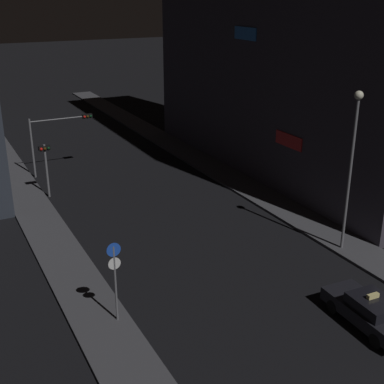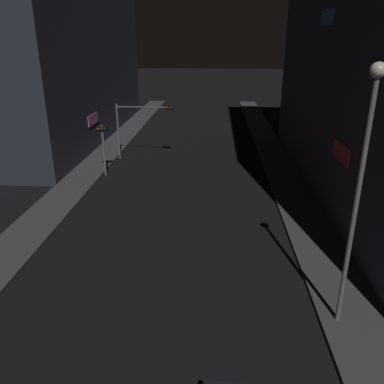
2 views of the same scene
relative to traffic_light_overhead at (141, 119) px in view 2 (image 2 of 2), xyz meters
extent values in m
cube|color=#424247|center=(-3.56, -0.33, -3.38)|extent=(2.56, 67.98, 0.16)
cube|color=#424247|center=(11.38, -0.33, -3.38)|extent=(2.56, 67.98, 0.16)
cube|color=#282D38|center=(-9.91, 8.50, 4.77)|extent=(10.13, 31.50, 16.45)
cube|color=#D859B2|center=(-4.80, 2.19, -0.50)|extent=(0.08, 2.80, 0.90)
cube|color=red|center=(12.62, -12.67, 0.77)|extent=(0.08, 2.80, 0.90)
cube|color=#337FE5|center=(12.62, -6.83, 7.35)|extent=(0.08, 2.80, 0.90)
cylinder|color=slate|center=(-2.03, 0.02, -1.13)|extent=(0.16, 0.16, 4.67)
cylinder|color=slate|center=(0.21, 0.02, 0.96)|extent=(4.48, 0.10, 0.10)
cube|color=black|center=(2.44, 0.02, 0.96)|extent=(0.80, 0.28, 0.32)
sphere|color=red|center=(2.20, -0.16, 0.96)|extent=(0.20, 0.20, 0.20)
sphere|color=#3F2D0C|center=(2.44, -0.16, 0.96)|extent=(0.20, 0.20, 0.20)
sphere|color=#0C3319|center=(2.69, -0.16, 0.96)|extent=(0.20, 0.20, 0.20)
cylinder|color=slate|center=(-2.03, -4.64, -1.54)|extent=(0.16, 0.16, 3.84)
cube|color=black|center=(-2.03, -4.64, 0.13)|extent=(0.80, 0.28, 0.32)
sphere|color=red|center=(-2.28, -4.82, 0.13)|extent=(0.20, 0.20, 0.20)
sphere|color=#3F2D0C|center=(-2.03, -4.82, 0.13)|extent=(0.20, 0.20, 0.20)
sphere|color=#0C3319|center=(-1.79, -4.82, 0.13)|extent=(0.20, 0.20, 0.20)
cylinder|color=slate|center=(10.73, -20.48, 0.88)|extent=(0.16, 0.16, 8.37)
sphere|color=#EAE5C6|center=(10.73, -20.48, 5.30)|extent=(0.47, 0.47, 0.47)
camera|label=1|loc=(-8.89, -39.99, 10.23)|focal=48.83mm
camera|label=2|loc=(6.17, -32.24, 6.07)|focal=36.52mm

